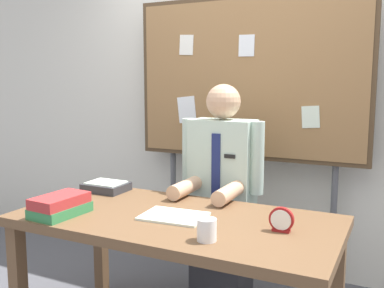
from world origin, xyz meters
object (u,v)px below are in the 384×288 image
Objects in this scene: desk at (176,233)px; desk_clock at (281,221)px; coffee_mug at (207,230)px; paper_tray at (106,187)px; person at (222,203)px; open_notebook at (174,216)px; bulletin_board at (247,81)px; book_stack at (60,206)px.

desk_clock is (0.55, 0.01, 0.14)m from desk.
coffee_mug is 0.38× the size of paper_tray.
desk is 1.15× the size of person.
coffee_mug is at bearing -40.64° from desk.
paper_tray is at bearing -150.89° from person.
desk is 0.63m from person.
person is at bearing 90.00° from desk.
open_notebook is 3.26× the size of coffee_mug.
person is 14.53× the size of coffee_mug.
paper_tray is at bearing 155.92° from open_notebook.
open_notebook is (0.00, -0.02, 0.10)m from desk.
open_notebook reaches higher than desk.
bulletin_board is (-0.00, 1.09, 0.78)m from desk.
coffee_mug is at bearing -28.95° from paper_tray.
person is 0.70× the size of bulletin_board.
desk_clock reaches higher than open_notebook.
person reaches higher than paper_tray.
book_stack reaches higher than coffee_mug.
bulletin_board is 1.36m from desk_clock.
coffee_mug is (0.29, -1.33, -0.64)m from bulletin_board.
book_stack is at bearing -112.10° from bulletin_board.
desk_clock is at bearing -48.43° from person.
desk is at bearing -178.84° from desk_clock.
book_stack is (-0.54, -0.87, 0.14)m from person.
desk_clock is at bearing -12.22° from paper_tray.
open_notebook is 0.71m from paper_tray.
bulletin_board is (-0.00, 0.46, 0.78)m from person.
desk_clock is 1.22m from paper_tray.
desk_clock is at bearing -63.09° from bulletin_board.
paper_tray is at bearing 101.06° from book_stack.
book_stack is at bearing -121.80° from person.
paper_tray reaches higher than open_notebook.
desk_clock reaches higher than book_stack.
person is at bearing 58.20° from book_stack.
coffee_mug is (0.83, 0.00, -0.00)m from book_stack.
desk_clock is (0.55, -1.08, -0.63)m from bulletin_board.
bulletin_board is 7.85× the size of paper_tray.
paper_tray is (-0.64, 0.27, 0.12)m from desk.
bulletin_board is at bearing 90.15° from open_notebook.
coffee_mug is at bearing 0.17° from book_stack.
desk_clock is 1.18× the size of coffee_mug.
book_stack reaches higher than open_notebook.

